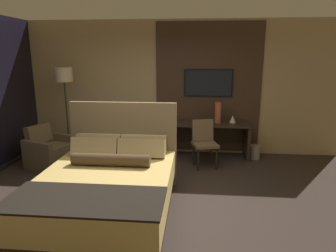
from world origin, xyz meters
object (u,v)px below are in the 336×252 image
object	(u,v)px
bed	(108,187)
vase_tall	(218,112)
desk_chair	(204,139)
armchair_by_window	(50,152)
book	(201,122)
floor_lamp	(64,82)
vase_short	(233,119)
waste_bin	(254,152)
desk	(207,133)
tv	(208,83)

from	to	relation	value
bed	vase_tall	xyz separation A→B (m)	(1.62, 2.42, 0.59)
desk_chair	armchair_by_window	distance (m)	2.97
desk_chair	book	distance (m)	0.52
desk_chair	armchair_by_window	bearing A→B (deg)	170.12
armchair_by_window	vase_tall	xyz separation A→B (m)	(3.23, 0.82, 0.67)
floor_lamp	vase_short	world-z (taller)	floor_lamp
desk_chair	vase_tall	bearing A→B (deg)	46.68
waste_bin	bed	bearing A→B (deg)	-135.24
bed	floor_lamp	bearing A→B (deg)	123.96
bed	floor_lamp	distance (m)	2.90
waste_bin	book	bearing A→B (deg)	-179.20
bed	vase_tall	world-z (taller)	bed
vase_short	waste_bin	size ratio (longest dim) A/B	0.52
desk	bed	bearing A→B (deg)	-120.14
bed	desk_chair	size ratio (longest dim) A/B	2.48
armchair_by_window	vase_tall	distance (m)	3.40
vase_short	waste_bin	bearing A→B (deg)	-12.85
desk_chair	floor_lamp	world-z (taller)	floor_lamp
desk_chair	floor_lamp	size ratio (longest dim) A/B	0.48
armchair_by_window	desk	bearing A→B (deg)	-55.09
bed	floor_lamp	xyz separation A→B (m)	(-1.48, 2.19, 1.20)
bed	vase_short	distance (m)	3.16
desk	book	world-z (taller)	book
bed	armchair_by_window	bearing A→B (deg)	135.27
desk	floor_lamp	distance (m)	3.09
book	vase_tall	bearing A→B (deg)	10.79
armchair_by_window	vase_short	distance (m)	3.68
tv	book	world-z (taller)	tv
desk	desk_chair	size ratio (longest dim) A/B	1.89
floor_lamp	vase_short	distance (m)	3.49
tv	vase_tall	distance (m)	0.66
desk	tv	distance (m)	1.05
floor_lamp	waste_bin	xyz separation A→B (m)	(3.86, 0.18, -1.41)
floor_lamp	waste_bin	distance (m)	4.12
vase_tall	book	world-z (taller)	vase_tall
desk	vase_short	size ratio (longest dim) A/B	11.65
vase_tall	vase_short	distance (m)	0.34
waste_bin	floor_lamp	bearing A→B (deg)	-177.38
tv	vase_tall	xyz separation A→B (m)	(0.20, -0.25, -0.57)
floor_lamp	vase_short	bearing A→B (deg)	4.76
vase_tall	book	distance (m)	0.41
tv	floor_lamp	size ratio (longest dim) A/B	0.54
tv	waste_bin	distance (m)	1.72
vase_short	book	bearing A→B (deg)	-169.48
bed	vase_short	bearing A→B (deg)	52.15
bed	vase_short	size ratio (longest dim) A/B	15.26
vase_short	floor_lamp	bearing A→B (deg)	-175.24
vase_tall	book	bearing A→B (deg)	-169.21
desk_chair	floor_lamp	bearing A→B (deg)	158.30
bed	floor_lamp	size ratio (longest dim) A/B	1.20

